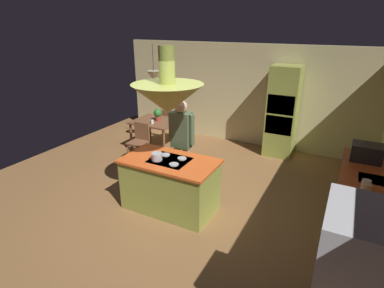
{
  "coord_description": "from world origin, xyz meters",
  "views": [
    {
      "loc": [
        2.46,
        -4.09,
        3.01
      ],
      "look_at": [
        0.1,
        0.4,
        1.0
      ],
      "focal_mm": 28.73,
      "sensor_mm": 36.0,
      "label": 1
    }
  ],
  "objects_px": {
    "person_at_island": "(182,139)",
    "canister_sugar": "(366,185)",
    "chair_by_back_wall": "(170,123)",
    "cooking_pot_on_cooktop": "(157,157)",
    "dining_table": "(156,125)",
    "chair_facing_island": "(140,139)",
    "oven_tower": "(282,112)",
    "canister_flour": "(366,190)",
    "microwave_on_counter": "(367,152)",
    "cup_on_table": "(152,122)",
    "potted_plant_on_table": "(158,114)"
  },
  "relations": [
    {
      "from": "cooking_pot_on_cooktop",
      "to": "oven_tower",
      "type": "bearing_deg",
      "value": 69.52
    },
    {
      "from": "cup_on_table",
      "to": "oven_tower",
      "type": "bearing_deg",
      "value": 26.56
    },
    {
      "from": "canister_flour",
      "to": "cooking_pot_on_cooktop",
      "type": "bearing_deg",
      "value": -173.07
    },
    {
      "from": "cup_on_table",
      "to": "microwave_on_counter",
      "type": "bearing_deg",
      "value": -5.01
    },
    {
      "from": "dining_table",
      "to": "chair_facing_island",
      "type": "xyz_separation_m",
      "value": [
        0.0,
        -0.68,
        -0.16
      ]
    },
    {
      "from": "canister_sugar",
      "to": "oven_tower",
      "type": "bearing_deg",
      "value": 121.6
    },
    {
      "from": "person_at_island",
      "to": "cup_on_table",
      "type": "xyz_separation_m",
      "value": [
        -1.47,
        1.16,
        -0.2
      ]
    },
    {
      "from": "microwave_on_counter",
      "to": "cooking_pot_on_cooktop",
      "type": "height_order",
      "value": "microwave_on_counter"
    },
    {
      "from": "person_at_island",
      "to": "potted_plant_on_table",
      "type": "height_order",
      "value": "person_at_island"
    },
    {
      "from": "oven_tower",
      "to": "person_at_island",
      "type": "relative_size",
      "value": 1.23
    },
    {
      "from": "potted_plant_on_table",
      "to": "cup_on_table",
      "type": "height_order",
      "value": "potted_plant_on_table"
    },
    {
      "from": "cup_on_table",
      "to": "canister_flour",
      "type": "xyz_separation_m",
      "value": [
        4.48,
        -1.64,
        0.19
      ]
    },
    {
      "from": "chair_facing_island",
      "to": "cooking_pot_on_cooktop",
      "type": "bearing_deg",
      "value": -45.21
    },
    {
      "from": "oven_tower",
      "to": "canister_flour",
      "type": "bearing_deg",
      "value": -59.95
    },
    {
      "from": "oven_tower",
      "to": "dining_table",
      "type": "height_order",
      "value": "oven_tower"
    },
    {
      "from": "oven_tower",
      "to": "cup_on_table",
      "type": "bearing_deg",
      "value": -153.44
    },
    {
      "from": "chair_facing_island",
      "to": "canister_sugar",
      "type": "relative_size",
      "value": 6.1
    },
    {
      "from": "microwave_on_counter",
      "to": "cooking_pot_on_cooktop",
      "type": "bearing_deg",
      "value": -151.81
    },
    {
      "from": "dining_table",
      "to": "cup_on_table",
      "type": "height_order",
      "value": "cup_on_table"
    },
    {
      "from": "potted_plant_on_table",
      "to": "chair_facing_island",
      "type": "bearing_deg",
      "value": -94.36
    },
    {
      "from": "oven_tower",
      "to": "chair_by_back_wall",
      "type": "bearing_deg",
      "value": -170.58
    },
    {
      "from": "potted_plant_on_table",
      "to": "canister_flour",
      "type": "distance_m",
      "value": 4.87
    },
    {
      "from": "oven_tower",
      "to": "chair_facing_island",
      "type": "xyz_separation_m",
      "value": [
        -2.8,
        -1.82,
        -0.56
      ]
    },
    {
      "from": "person_at_island",
      "to": "chair_by_back_wall",
      "type": "bearing_deg",
      "value": 126.39
    },
    {
      "from": "chair_facing_island",
      "to": "canister_flour",
      "type": "bearing_deg",
      "value": -14.65
    },
    {
      "from": "person_at_island",
      "to": "chair_by_back_wall",
      "type": "relative_size",
      "value": 2.0
    },
    {
      "from": "canister_sugar",
      "to": "cooking_pot_on_cooktop",
      "type": "xyz_separation_m",
      "value": [
        -3.0,
        -0.54,
        0.01
      ]
    },
    {
      "from": "person_at_island",
      "to": "microwave_on_counter",
      "type": "height_order",
      "value": "person_at_island"
    },
    {
      "from": "chair_by_back_wall",
      "to": "cooking_pot_on_cooktop",
      "type": "relative_size",
      "value": 4.83
    },
    {
      "from": "oven_tower",
      "to": "person_at_island",
      "type": "height_order",
      "value": "oven_tower"
    },
    {
      "from": "canister_sugar",
      "to": "microwave_on_counter",
      "type": "relative_size",
      "value": 0.31
    },
    {
      "from": "dining_table",
      "to": "chair_by_back_wall",
      "type": "xyz_separation_m",
      "value": [
        0.0,
        0.68,
        -0.16
      ]
    },
    {
      "from": "dining_table",
      "to": "cup_on_table",
      "type": "distance_m",
      "value": 0.28
    },
    {
      "from": "person_at_island",
      "to": "canister_sugar",
      "type": "relative_size",
      "value": 12.19
    },
    {
      "from": "dining_table",
      "to": "chair_facing_island",
      "type": "distance_m",
      "value": 0.7
    },
    {
      "from": "cooking_pot_on_cooktop",
      "to": "microwave_on_counter",
      "type": "bearing_deg",
      "value": 28.19
    },
    {
      "from": "chair_by_back_wall",
      "to": "cup_on_table",
      "type": "relative_size",
      "value": 9.67
    },
    {
      "from": "dining_table",
      "to": "oven_tower",
      "type": "bearing_deg",
      "value": 22.21
    },
    {
      "from": "person_at_island",
      "to": "chair_by_back_wall",
      "type": "xyz_separation_m",
      "value": [
        -1.52,
        2.06,
        -0.5
      ]
    },
    {
      "from": "oven_tower",
      "to": "chair_by_back_wall",
      "type": "distance_m",
      "value": 2.89
    },
    {
      "from": "person_at_island",
      "to": "chair_facing_island",
      "type": "xyz_separation_m",
      "value": [
        -1.52,
        0.71,
        -0.5
      ]
    },
    {
      "from": "chair_facing_island",
      "to": "canister_flour",
      "type": "distance_m",
      "value": 4.72
    },
    {
      "from": "chair_by_back_wall",
      "to": "canister_flour",
      "type": "xyz_separation_m",
      "value": [
        4.54,
        -2.54,
        0.49
      ]
    },
    {
      "from": "oven_tower",
      "to": "canister_sugar",
      "type": "bearing_deg",
      "value": -58.4
    },
    {
      "from": "cup_on_table",
      "to": "canister_flour",
      "type": "relative_size",
      "value": 0.51
    },
    {
      "from": "cup_on_table",
      "to": "potted_plant_on_table",
      "type": "bearing_deg",
      "value": 90.38
    },
    {
      "from": "canister_sugar",
      "to": "cup_on_table",
      "type": "bearing_deg",
      "value": 162.01
    },
    {
      "from": "person_at_island",
      "to": "cooking_pot_on_cooktop",
      "type": "xyz_separation_m",
      "value": [
        0.02,
        -0.84,
        -0.01
      ]
    },
    {
      "from": "oven_tower",
      "to": "potted_plant_on_table",
      "type": "distance_m",
      "value": 2.97
    },
    {
      "from": "microwave_on_counter",
      "to": "dining_table",
      "type": "bearing_deg",
      "value": 172.2
    }
  ]
}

